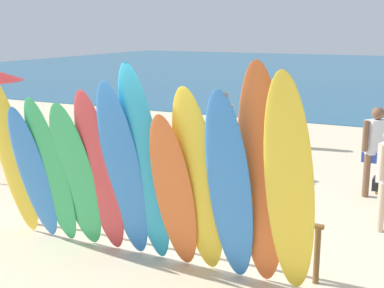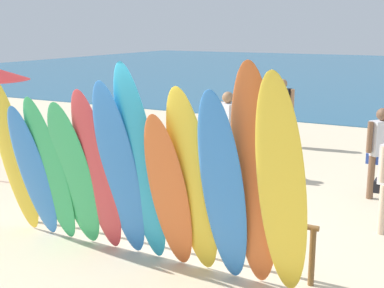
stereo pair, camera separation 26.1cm
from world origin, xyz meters
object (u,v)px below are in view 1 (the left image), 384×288
object	(u,v)px
surfboard_yellow_8	(198,185)
beachgoer_strolling	(375,145)
surfboard_green_3	(76,178)
beachgoer_midbeach	(222,127)
surfboard_yellow_0	(14,158)
surfboard_blue_9	(230,192)
surfboard_red_4	(100,174)
surfboard_rack	(156,207)
surfboard_blue_1	(33,175)
surfboard_yellow_11	(289,191)
surfboard_teal_6	(145,168)
beachgoer_near_rack	(274,108)
beach_chair_red	(35,161)
surfboard_orange_10	(262,180)
surfboard_green_2	(51,173)
surfboard_blue_5	(123,173)
surfboard_orange_7	(174,194)

from	to	relation	value
surfboard_yellow_8	beachgoer_strolling	size ratio (longest dim) A/B	1.53
surfboard_green_3	beachgoer_midbeach	size ratio (longest dim) A/B	1.27
surfboard_yellow_0	surfboard_blue_9	world-z (taller)	surfboard_blue_9
surfboard_red_4	beachgoer_midbeach	size ratio (longest dim) A/B	1.36
surfboard_yellow_8	beachgoer_strolling	bearing A→B (deg)	75.80
surfboard_rack	beachgoer_strolling	distance (m)	4.30
surfboard_rack	surfboard_blue_9	world-z (taller)	surfboard_blue_9
surfboard_rack	surfboard_red_4	xyz separation A→B (m)	(-0.52, -0.48, 0.50)
surfboard_blue_1	surfboard_yellow_11	bearing A→B (deg)	-3.27
surfboard_teal_6	surfboard_yellow_8	xyz separation A→B (m)	(0.69, 0.00, -0.12)
surfboard_yellow_0	surfboard_yellow_11	distance (m)	3.89
beachgoer_near_rack	surfboard_blue_9	bearing A→B (deg)	-70.36
surfboard_red_4	surfboard_yellow_8	bearing A→B (deg)	1.70
surfboard_rack	surfboard_green_3	world-z (taller)	surfboard_green_3
surfboard_yellow_8	surfboard_yellow_11	bearing A→B (deg)	-2.38
surfboard_green_3	beach_chair_red	world-z (taller)	surfboard_green_3
surfboard_green_3	beachgoer_strolling	world-z (taller)	surfboard_green_3
surfboard_orange_10	surfboard_yellow_11	xyz separation A→B (m)	(0.34, -0.13, -0.03)
surfboard_blue_1	surfboard_green_2	distance (m)	0.30
beachgoer_near_rack	beach_chair_red	bearing A→B (deg)	-115.38
surfboard_blue_5	beachgoer_midbeach	distance (m)	4.35
surfboard_orange_10	surfboard_orange_7	bearing A→B (deg)	179.11
surfboard_red_4	beachgoer_near_rack	bearing A→B (deg)	92.50
beachgoer_near_rack	surfboard_orange_7	bearing A→B (deg)	-75.76
beachgoer_strolling	beach_chair_red	bearing A→B (deg)	-33.48
surfboard_blue_5	surfboard_yellow_11	distance (m)	2.08
beach_chair_red	surfboard_yellow_0	bearing A→B (deg)	-67.64
surfboard_green_3	surfboard_blue_1	bearing A→B (deg)	179.94
surfboard_rack	surfboard_blue_1	bearing A→B (deg)	-162.13
surfboard_yellow_0	surfboard_orange_10	bearing A→B (deg)	1.36
surfboard_blue_1	beachgoer_strolling	size ratio (longest dim) A/B	1.29
surfboard_green_2	surfboard_red_4	distance (m)	0.76
surfboard_orange_10	surfboard_blue_5	bearing A→B (deg)	178.09
surfboard_orange_7	surfboard_orange_10	xyz separation A→B (m)	(1.04, 0.03, 0.30)
surfboard_rack	beachgoer_near_rack	world-z (taller)	beachgoer_near_rack
surfboard_red_4	beachgoer_strolling	size ratio (longest dim) A/B	1.45
surfboard_rack	surfboard_red_4	size ratio (longest dim) A/B	1.92
surfboard_rack	surfboard_yellow_8	bearing A→B (deg)	-30.59
surfboard_yellow_0	surfboard_blue_1	world-z (taller)	surfboard_yellow_0
surfboard_yellow_11	beachgoer_near_rack	xyz separation A→B (m)	(-2.44, 7.27, -0.31)
surfboard_green_2	surfboard_yellow_8	distance (m)	2.12
surfboard_green_3	beachgoer_strolling	distance (m)	5.19
surfboard_blue_1	surfboard_teal_6	xyz separation A→B (m)	(1.72, 0.01, 0.30)
surfboard_orange_7	surfboard_blue_1	bearing A→B (deg)	179.36
surfboard_yellow_0	surfboard_orange_7	bearing A→B (deg)	0.43
surfboard_orange_7	surfboard_teal_6	bearing A→B (deg)	176.63
surfboard_orange_10	surfboard_yellow_11	size ratio (longest dim) A/B	1.01
surfboard_rack	beachgoer_near_rack	bearing A→B (deg)	94.41
surfboard_teal_6	surfboard_orange_10	distance (m)	1.43
beachgoer_strolling	surfboard_rack	bearing A→B (deg)	5.94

